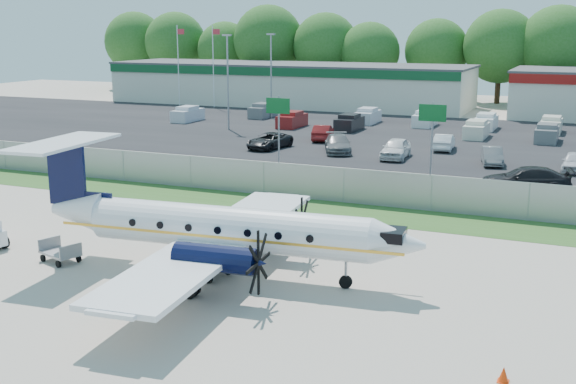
% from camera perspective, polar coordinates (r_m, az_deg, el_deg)
% --- Properties ---
extents(ground, '(170.00, 170.00, 0.00)m').
position_cam_1_polar(ground, '(28.77, -4.75, -6.93)').
color(ground, '#B1A596').
rests_on(ground, ground).
extents(grass_verge, '(170.00, 4.00, 0.02)m').
position_cam_1_polar(grass_verge, '(39.29, 3.45, -1.46)').
color(grass_verge, '#2D561E').
rests_on(grass_verge, ground).
extents(access_road, '(170.00, 8.00, 0.02)m').
position_cam_1_polar(access_road, '(45.77, 6.43, 0.55)').
color(access_road, black).
rests_on(access_road, ground).
extents(parking_lot, '(170.00, 32.00, 0.02)m').
position_cam_1_polar(parking_lot, '(65.84, 11.77, 4.13)').
color(parking_lot, black).
rests_on(parking_lot, ground).
extents(perimeter_fence, '(120.00, 0.06, 1.99)m').
position_cam_1_polar(perimeter_fence, '(40.90, 4.42, 0.53)').
color(perimeter_fence, gray).
rests_on(perimeter_fence, ground).
extents(building_west, '(46.40, 12.40, 5.24)m').
position_cam_1_polar(building_west, '(93.66, -0.00, 8.54)').
color(building_west, silver).
rests_on(building_west, ground).
extents(sign_left, '(1.80, 0.26, 5.00)m').
position_cam_1_polar(sign_left, '(51.54, -0.77, 6.07)').
color(sign_left, gray).
rests_on(sign_left, ground).
extents(sign_mid, '(1.80, 0.26, 5.00)m').
position_cam_1_polar(sign_mid, '(48.17, 11.33, 5.34)').
color(sign_mid, gray).
rests_on(sign_mid, ground).
extents(flagpole_west, '(1.06, 0.12, 10.00)m').
position_cam_1_polar(flagpole_west, '(92.78, -8.64, 10.22)').
color(flagpole_west, white).
rests_on(flagpole_west, ground).
extents(flagpole_east, '(1.06, 0.12, 10.00)m').
position_cam_1_polar(flagpole_east, '(90.26, -5.89, 10.23)').
color(flagpole_east, white).
rests_on(flagpole_east, ground).
extents(light_pole_nw, '(0.90, 0.35, 9.09)m').
position_cam_1_polar(light_pole_nw, '(70.15, -4.78, 9.17)').
color(light_pole_nw, gray).
rests_on(light_pole_nw, ground).
extents(light_pole_sw, '(0.90, 0.35, 9.09)m').
position_cam_1_polar(light_pole_sw, '(79.11, -1.35, 9.63)').
color(light_pole_sw, gray).
rests_on(light_pole_sw, ground).
extents(tree_line, '(112.00, 6.00, 14.00)m').
position_cam_1_polar(tree_line, '(99.17, 15.79, 6.78)').
color(tree_line, '#225519').
rests_on(tree_line, ground).
extents(aircraft, '(16.54, 16.28, 5.09)m').
position_cam_1_polar(aircraft, '(28.80, -5.33, -2.82)').
color(aircraft, white).
rests_on(aircraft, ground).
extents(baggage_cart_near, '(2.43, 1.75, 1.15)m').
position_cam_1_polar(baggage_cart_near, '(29.21, -6.69, -5.55)').
color(baggage_cart_near, gray).
rests_on(baggage_cart_near, ground).
extents(baggage_cart_far, '(1.98, 1.54, 0.91)m').
position_cam_1_polar(baggage_cart_far, '(32.14, -17.55, -4.57)').
color(baggage_cart_far, gray).
rests_on(baggage_cart_far, ground).
extents(cone_nose, '(0.32, 0.32, 0.46)m').
position_cam_1_polar(cone_nose, '(21.73, 16.67, -13.66)').
color(cone_nose, red).
rests_on(cone_nose, ground).
extents(cone_starboard_wing, '(0.39, 0.39, 0.55)m').
position_cam_1_polar(cone_starboard_wing, '(37.66, -4.31, -1.72)').
color(cone_starboard_wing, red).
rests_on(cone_starboard_wing, ground).
extents(road_car_west, '(4.59, 3.29, 1.45)m').
position_cam_1_polar(road_car_west, '(53.59, -15.88, 1.93)').
color(road_car_west, beige).
rests_on(road_car_west, ground).
extents(road_car_mid, '(5.65, 3.24, 1.54)m').
position_cam_1_polar(road_car_mid, '(45.89, 18.18, -0.01)').
color(road_car_mid, black).
rests_on(road_car_mid, ground).
extents(parked_car_a, '(2.79, 4.91, 1.29)m').
position_cam_1_polar(parked_car_a, '(59.34, -1.47, 3.45)').
color(parked_car_a, black).
rests_on(parked_car_a, ground).
extents(parked_car_b, '(3.67, 5.25, 1.41)m').
position_cam_1_polar(parked_car_b, '(57.58, 3.95, 3.13)').
color(parked_car_b, '#595B5E').
rests_on(parked_car_b, ground).
extents(parked_car_c, '(2.05, 4.57, 1.52)m').
position_cam_1_polar(parked_car_c, '(55.46, 8.48, 2.64)').
color(parked_car_c, silver).
rests_on(parked_car_c, ground).
extents(parked_car_d, '(2.16, 4.08, 1.28)m').
position_cam_1_polar(parked_car_d, '(54.41, 15.79, 2.10)').
color(parked_car_d, '#595B5E').
rests_on(parked_car_d, ground).
extents(parked_car_e, '(1.69, 4.02, 1.36)m').
position_cam_1_polar(parked_car_e, '(53.56, 21.66, 1.50)').
color(parked_car_e, silver).
rests_on(parked_car_e, ground).
extents(parked_car_f, '(2.32, 4.38, 1.37)m').
position_cam_1_polar(parked_car_f, '(63.76, 2.76, 4.10)').
color(parked_car_f, maroon).
rests_on(parked_car_f, ground).
extents(parked_car_g, '(1.76, 4.10, 1.31)m').
position_cam_1_polar(parked_car_g, '(59.97, 12.20, 3.26)').
color(parked_car_g, silver).
rests_on(parked_car_g, ground).
extents(far_parking_rows, '(56.00, 10.00, 1.60)m').
position_cam_1_polar(far_parking_rows, '(70.71, 12.59, 4.67)').
color(far_parking_rows, gray).
rests_on(far_parking_rows, ground).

